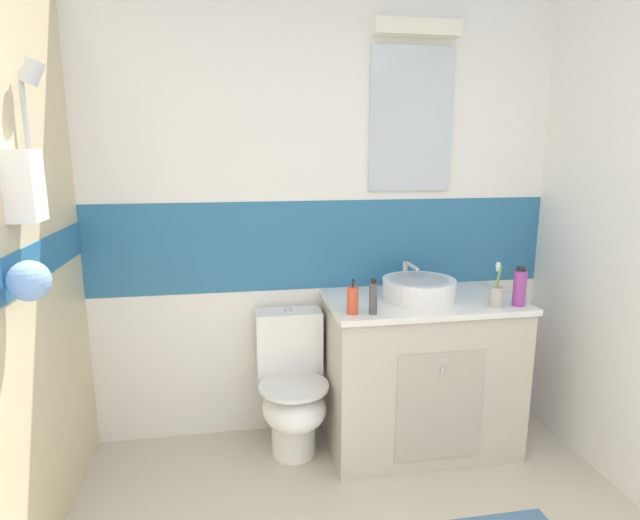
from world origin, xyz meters
name	(u,v)px	position (x,y,z in m)	size (l,w,h in m)	color
wall_back_tiled	(326,216)	(0.01, 2.45, 1.26)	(3.20, 0.20, 2.50)	white
vanity_cabinet	(419,372)	(0.47, 2.11, 0.43)	(1.02, 0.61, 0.85)	beige
sink_basin	(419,288)	(0.44, 2.09, 0.91)	(0.38, 0.43, 0.16)	white
toilet	(292,389)	(-0.23, 2.16, 0.36)	(0.37, 0.50, 0.77)	white
toothbrush_cup	(496,295)	(0.78, 1.90, 0.91)	(0.07, 0.07, 0.23)	#B2ADA3
soap_dispenser	(353,300)	(0.04, 1.91, 0.92)	(0.06, 0.06, 0.17)	#D84C33
shampoo_bottle_tall	(520,287)	(0.90, 1.89, 0.95)	(0.06, 0.06, 0.20)	#993F99
deodorant_spray_can	(373,298)	(0.14, 1.89, 0.93)	(0.04, 0.04, 0.17)	#4C4C51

